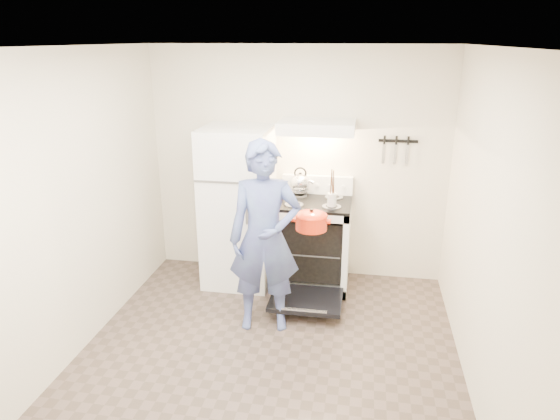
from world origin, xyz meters
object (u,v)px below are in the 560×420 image
object	(u,v)px
tea_kettle	(300,181)
stove_body	(313,245)
person	(265,238)
refrigerator	(238,207)
dutch_oven	(311,222)

from	to	relation	value
tea_kettle	stove_body	bearing A→B (deg)	-48.54
tea_kettle	person	size ratio (longest dim) A/B	0.17
refrigerator	person	distance (m)	0.99
refrigerator	tea_kettle	xyz separation A→B (m)	(0.63, 0.23, 0.25)
tea_kettle	person	distance (m)	1.13
person	dutch_oven	distance (m)	0.50
stove_body	dutch_oven	size ratio (longest dim) A/B	2.53
stove_body	dutch_oven	distance (m)	0.75
refrigerator	dutch_oven	xyz separation A→B (m)	(0.84, -0.55, 0.08)
stove_body	person	world-z (taller)	person
person	dutch_oven	world-z (taller)	person
stove_body	person	distance (m)	1.05
stove_body	tea_kettle	world-z (taller)	tea_kettle
stove_body	person	size ratio (longest dim) A/B	0.52
refrigerator	dutch_oven	size ratio (longest dim) A/B	4.67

